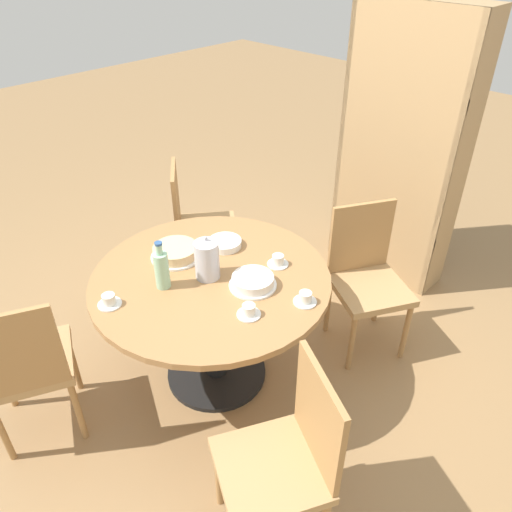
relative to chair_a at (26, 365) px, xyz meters
The scene contains 16 objects.
ground_plane 1.09m from the chair_a, 69.00° to the left, with size 14.00×14.00×0.00m, color #937047.
dining_table 0.97m from the chair_a, 69.00° to the left, with size 1.27×1.27×0.74m.
chair_a is the anchor object (origin of this frame).
chair_b 1.34m from the chair_a, 22.63° to the left, with size 0.57×0.57×0.93m.
chair_c 1.94m from the chair_a, 66.76° to the left, with size 0.57×0.57×0.93m.
chair_d 1.52m from the chair_a, 107.19° to the left, with size 0.59×0.59×0.93m.
bookshelf 2.65m from the chair_a, 80.73° to the left, with size 0.87×0.28×1.91m.
coffee_pot 1.02m from the chair_a, 69.29° to the left, with size 0.13×0.13×0.25m.
water_bottle 0.80m from the chair_a, 70.51° to the left, with size 0.08×0.08×0.27m.
cake_main 0.93m from the chair_a, 85.06° to the left, with size 0.28×0.28×0.07m.
cake_second 1.18m from the chair_a, 60.59° to the left, with size 0.25×0.25×0.06m.
cup_a 1.37m from the chair_a, 66.74° to the left, with size 0.12×0.12×0.06m.
cup_b 0.52m from the chair_a, 66.78° to the left, with size 0.12×0.12×0.06m.
cup_c 1.40m from the chair_a, 52.37° to the left, with size 0.12×0.12×0.06m.
cup_d 1.12m from the chair_a, 49.41° to the left, with size 0.12×0.12×0.06m.
plate_stack 1.20m from the chair_a, 80.71° to the left, with size 0.19×0.19×0.04m.
Camera 1 is at (1.65, -1.33, 2.31)m, focal length 35.00 mm.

